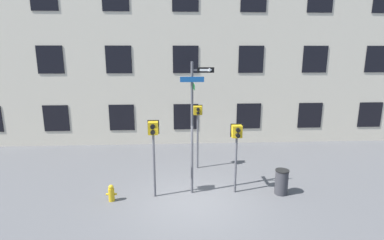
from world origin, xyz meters
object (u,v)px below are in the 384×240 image
street_sign_pole (194,119)px  fire_hydrant (111,193)px  pedestrian_signal_right (237,139)px  pedestrian_signal_left (153,137)px  trash_bin (282,182)px  pedestrian_signal_across (198,119)px

street_sign_pole → fire_hydrant: size_ratio=7.92×
pedestrian_signal_right → fire_hydrant: 4.67m
street_sign_pole → pedestrian_signal_left: bearing=-171.3°
fire_hydrant → trash_bin: trash_bin is taller
pedestrian_signal_across → pedestrian_signal_left: bearing=-123.4°
pedestrian_signal_left → fire_hydrant: (-1.45, -0.25, -1.87)m
pedestrian_signal_left → fire_hydrant: pedestrian_signal_left is taller
pedestrian_signal_across → fire_hydrant: pedestrian_signal_across is taller
street_sign_pole → pedestrian_signal_left: (-1.37, -0.21, -0.58)m
pedestrian_signal_left → trash_bin: 4.80m
pedestrian_signal_right → trash_bin: size_ratio=2.78×
pedestrian_signal_left → trash_bin: size_ratio=3.01×
pedestrian_signal_across → trash_bin: 4.19m
pedestrian_signal_left → fire_hydrant: bearing=-170.2°
street_sign_pole → pedestrian_signal_across: 2.42m
street_sign_pole → pedestrian_signal_right: 1.67m
street_sign_pole → pedestrian_signal_left: size_ratio=1.71×
pedestrian_signal_left → pedestrian_signal_across: 3.05m
pedestrian_signal_right → fire_hydrant: bearing=-174.5°
pedestrian_signal_right → pedestrian_signal_left: bearing=-176.7°
fire_hydrant → pedestrian_signal_right: bearing=5.5°
pedestrian_signal_right → pedestrian_signal_across: pedestrian_signal_across is taller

